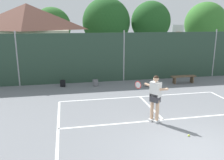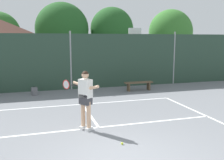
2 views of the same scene
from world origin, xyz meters
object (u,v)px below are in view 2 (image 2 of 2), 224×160
(backpack_grey, at_px, (34,91))
(courtside_bench, at_px, (139,84))
(basketball_hoop, at_px, (134,47))
(tennis_ball, at_px, (122,143))
(tennis_player, at_px, (85,95))

(backpack_grey, xyz_separation_m, courtside_bench, (5.52, -0.42, 0.17))
(basketball_hoop, xyz_separation_m, tennis_ball, (-4.25, -9.83, -2.28))
(basketball_hoop, relative_size, tennis_ball, 53.79)
(basketball_hoop, relative_size, courtside_bench, 2.22)
(tennis_player, relative_size, backpack_grey, 4.01)
(tennis_player, distance_m, backpack_grey, 5.88)
(backpack_grey, bearing_deg, tennis_player, -74.30)
(basketball_hoop, xyz_separation_m, backpack_grey, (-6.55, -2.85, -2.12))
(tennis_player, distance_m, tennis_ball, 1.91)
(tennis_ball, height_order, courtside_bench, courtside_bench)
(basketball_hoop, relative_size, backpack_grey, 7.67)
(tennis_ball, distance_m, courtside_bench, 7.32)
(backpack_grey, height_order, courtside_bench, courtside_bench)
(basketball_hoop, distance_m, tennis_player, 9.87)
(basketball_hoop, bearing_deg, tennis_player, -120.55)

